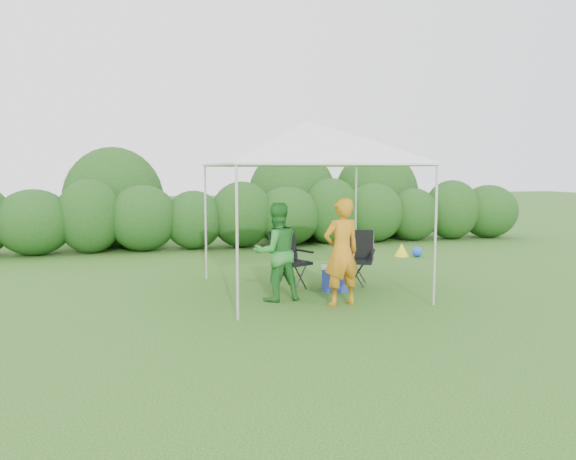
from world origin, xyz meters
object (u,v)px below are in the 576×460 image
object	(u,v)px
woman	(276,252)
cooler	(336,278)
canopy	(308,143)
man	(342,252)
chair_right	(358,254)
chair_left	(288,256)

from	to	relation	value
woman	cooler	xyz separation A→B (m)	(1.15, 0.41, -0.55)
canopy	man	xyz separation A→B (m)	(0.16, -1.10, -1.65)
canopy	cooler	xyz separation A→B (m)	(0.45, -0.14, -2.25)
canopy	man	world-z (taller)	canopy
woman	canopy	bearing A→B (deg)	-149.05
chair_right	woman	world-z (taller)	woman
chair_right	chair_left	distance (m)	1.27
man	chair_left	bearing A→B (deg)	-83.05
man	cooler	distance (m)	1.18
cooler	chair_left	bearing A→B (deg)	164.46
man	cooler	xyz separation A→B (m)	(0.29, 0.97, -0.60)
man	woman	world-z (taller)	man
man	woman	size ratio (longest dim) A/B	1.06
chair_left	cooler	bearing A→B (deg)	-58.30
man	chair_right	bearing A→B (deg)	-130.50
man	cooler	world-z (taller)	man
chair_right	woman	distance (m)	1.93
canopy	cooler	distance (m)	2.30
chair_right	woman	size ratio (longest dim) A/B	0.62
canopy	woman	bearing A→B (deg)	-142.04
woman	chair_left	bearing A→B (deg)	-123.97
man	canopy	bearing A→B (deg)	-90.12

